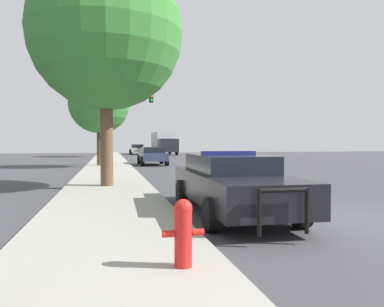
# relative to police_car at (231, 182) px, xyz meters

# --- Properties ---
(ground_plane) EXTENTS (110.00, 110.00, 0.00)m
(ground_plane) POSITION_rel_police_car_xyz_m (2.34, -1.16, -0.73)
(ground_plane) COLOR #3D3D42
(sidewalk_left) EXTENTS (3.00, 110.00, 0.13)m
(sidewalk_left) POSITION_rel_police_car_xyz_m (-2.76, -1.16, -0.67)
(sidewalk_left) COLOR #99968C
(sidewalk_left) RESTS_ON ground_plane
(police_car) EXTENTS (2.10, 5.41, 1.45)m
(police_car) POSITION_rel_police_car_xyz_m (0.00, 0.00, 0.00)
(police_car) COLOR black
(police_car) RESTS_ON ground_plane
(fire_hydrant) EXTENTS (0.52, 0.23, 0.83)m
(fire_hydrant) POSITION_rel_police_car_xyz_m (-1.88, -3.79, -0.16)
(fire_hydrant) COLOR red
(fire_hydrant) RESTS_ON sidewalk_left
(traffic_light) EXTENTS (3.66, 0.35, 5.51)m
(traffic_light) POSITION_rel_police_car_xyz_m (-1.73, 19.23, 3.26)
(traffic_light) COLOR #424247
(traffic_light) RESTS_ON sidewalk_left
(car_background_distant) EXTENTS (2.05, 4.13, 1.41)m
(car_background_distant) POSITION_rel_police_car_xyz_m (1.16, 44.60, 0.02)
(car_background_distant) COLOR #B7B7BC
(car_background_distant) RESTS_ON ground_plane
(car_background_midblock) EXTENTS (2.01, 4.02, 1.32)m
(car_background_midblock) POSITION_rel_police_car_xyz_m (0.41, 19.31, -0.02)
(car_background_midblock) COLOR #333856
(car_background_midblock) RESTS_ON ground_plane
(box_truck) EXTENTS (2.87, 7.78, 3.09)m
(box_truck) POSITION_rel_police_car_xyz_m (4.69, 42.91, 0.92)
(box_truck) COLOR black
(box_truck) RESTS_ON ground_plane
(tree_sidewalk_far) EXTENTS (4.10, 4.10, 7.14)m
(tree_sidewalk_far) POSITION_rel_police_car_xyz_m (-2.69, 36.18, 4.47)
(tree_sidewalk_far) COLOR brown
(tree_sidewalk_far) RESTS_ON sidewalk_left
(tree_sidewalk_mid) EXTENTS (4.03, 4.03, 6.18)m
(tree_sidewalk_mid) POSITION_rel_police_car_xyz_m (-3.35, 17.55, 3.55)
(tree_sidewalk_mid) COLOR #4C3823
(tree_sidewalk_mid) RESTS_ON sidewalk_left
(tree_sidewalk_near) EXTENTS (5.36, 5.36, 8.02)m
(tree_sidewalk_near) POSITION_rel_police_car_xyz_m (-2.82, 5.29, 4.72)
(tree_sidewalk_near) COLOR brown
(tree_sidewalk_near) RESTS_ON sidewalk_left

